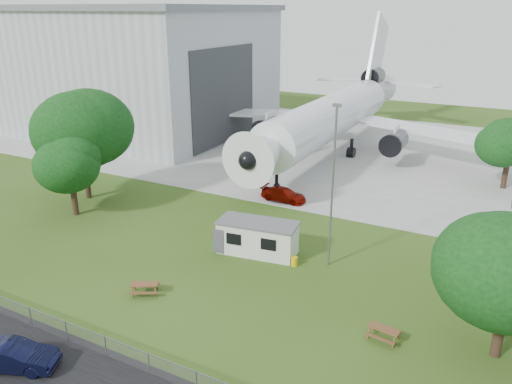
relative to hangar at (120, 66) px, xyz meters
The scene contains 17 objects.
ground 53.16m from the hangar, 43.47° to the right, with size 160.00×160.00×0.00m, color #476524.
concrete_apron 39.17m from the hangar, ahead, with size 120.00×46.00×0.03m, color #B7B7B2.
hangar is the anchor object (origin of this frame).
airliner 36.21m from the hangar, ahead, with size 46.36×47.73×17.69m.
site_cabin 51.45m from the hangar, 36.96° to the right, with size 6.91×3.53×2.62m.
picnic_west 54.67m from the hangar, 47.09° to the right, with size 1.80×1.50×0.76m, color brown, non-canonical shape.
picnic_east 64.53m from the hangar, 35.27° to the right, with size 1.80×1.50×0.76m, color brown, non-canonical shape.
fence 60.00m from the hangar, 50.15° to the right, with size 58.00×0.04×1.30m, color gray.
lamp_mast 55.06m from the hangar, 32.84° to the right, with size 0.16×0.16×12.00m, color slate.
tree_west_big 34.13m from the hangar, 54.57° to the right, with size 9.55×9.55×11.82m.
tree_west_small 38.71m from the hangar, 55.15° to the right, with size 6.05×6.05×8.17m.
tree_east_front 68.02m from the hangar, 31.40° to the right, with size 8.13×8.13×9.67m.
tree_far_apron 57.27m from the hangar, ahead, with size 5.74×5.74×7.76m.
car_centre_sedan 60.64m from the hangar, 53.93° to the right, with size 1.61×4.63×1.52m, color black.
car_ne_hatch 60.01m from the hangar, 24.42° to the right, with size 1.59×3.96×1.35m, color silver.
car_ne_sedan 60.85m from the hangar, 22.58° to the right, with size 1.66×4.76×1.57m, color white.
car_apron_van 43.24m from the hangar, 27.24° to the right, with size 1.87×4.61×1.34m, color #8F1006.
Camera 1 is at (18.90, -25.76, 18.10)m, focal length 35.00 mm.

